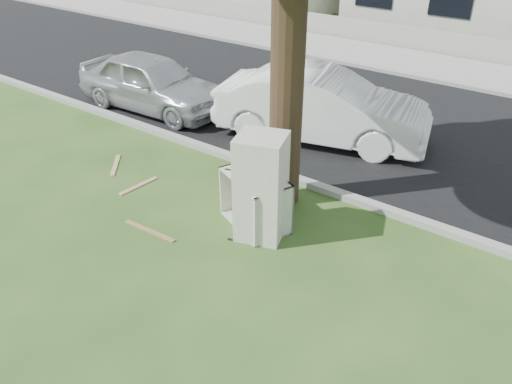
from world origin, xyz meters
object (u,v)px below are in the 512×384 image
Objects in this scene: cabinet at (255,200)px; car_left at (152,82)px; fridge at (261,188)px; car_center at (322,106)px.

cabinet is 0.29× the size of car_left.
fridge is 0.51m from cabinet.
fridge is at bearing -120.48° from car_left.
fridge reaches higher than car_left.
car_center is (-0.78, 3.50, 0.31)m from cabinet.
fridge reaches higher than cabinet.
cabinet is at bearing 178.09° from car_center.
car_left is (-4.21, -0.90, -0.07)m from car_center.
cabinet is (-0.24, 0.19, -0.41)m from fridge.
cabinet is 5.63m from car_left.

